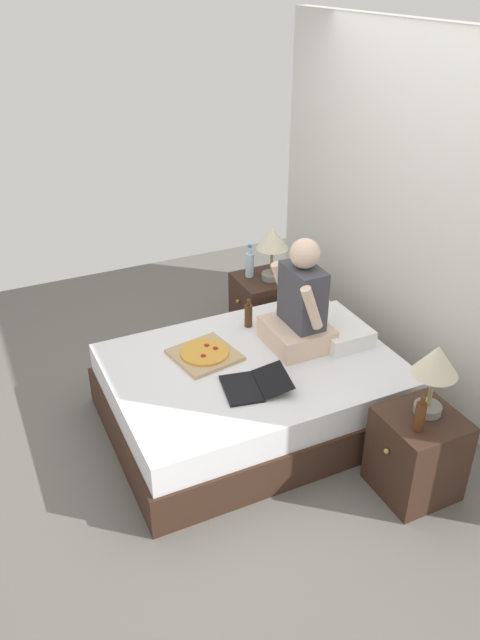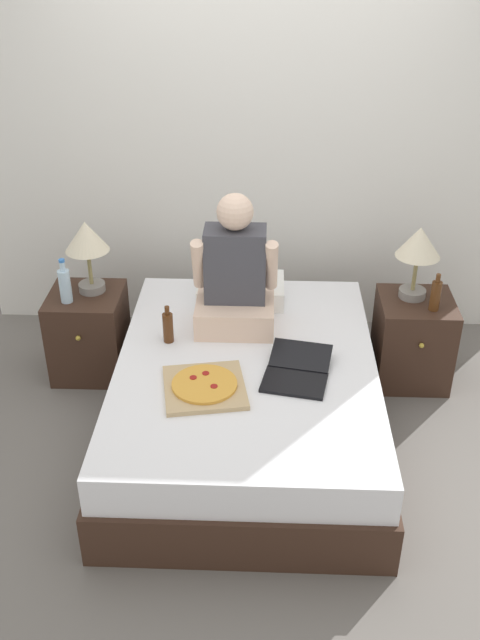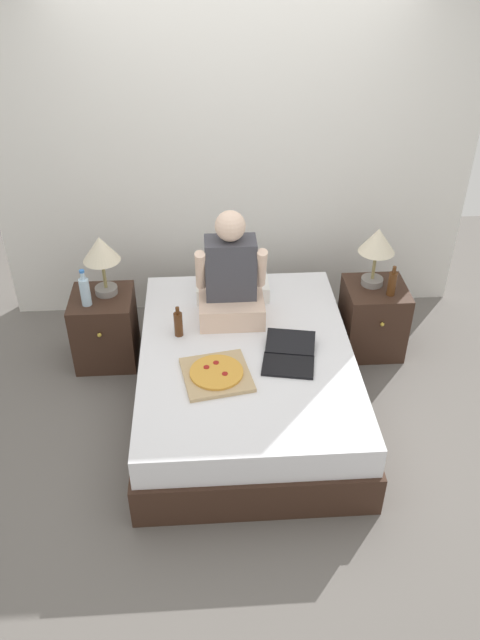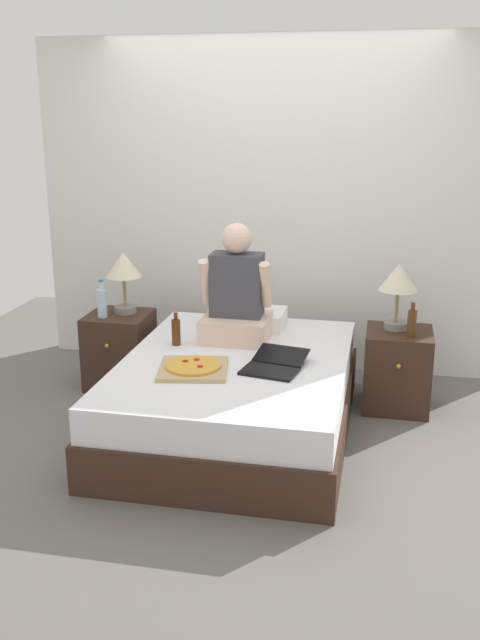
# 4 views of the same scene
# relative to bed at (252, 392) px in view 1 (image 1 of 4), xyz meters

# --- Properties ---
(ground_plane) EXTENTS (5.64, 5.64, 0.00)m
(ground_plane) POSITION_rel_bed_xyz_m (0.00, 0.00, -0.24)
(ground_plane) COLOR #66605B
(wall_back) EXTENTS (3.64, 0.12, 2.50)m
(wall_back) POSITION_rel_bed_xyz_m (0.00, 1.32, 1.01)
(wall_back) COLOR silver
(wall_back) RESTS_ON ground
(bed) EXTENTS (1.41, 1.93, 0.49)m
(bed) POSITION_rel_bed_xyz_m (0.00, 0.00, 0.00)
(bed) COLOR #382319
(bed) RESTS_ON ground
(nightstand_left) EXTENTS (0.44, 0.47, 0.55)m
(nightstand_left) POSITION_rel_bed_xyz_m (-1.00, 0.60, 0.03)
(nightstand_left) COLOR #382319
(nightstand_left) RESTS_ON ground
(lamp_on_left_nightstand) EXTENTS (0.26, 0.26, 0.45)m
(lamp_on_left_nightstand) POSITION_rel_bed_xyz_m (-0.96, 0.65, 0.63)
(lamp_on_left_nightstand) COLOR gray
(lamp_on_left_nightstand) RESTS_ON nightstand_left
(water_bottle) EXTENTS (0.07, 0.07, 0.28)m
(water_bottle) POSITION_rel_bed_xyz_m (-1.08, 0.51, 0.42)
(water_bottle) COLOR silver
(water_bottle) RESTS_ON nightstand_left
(nightstand_right) EXTENTS (0.44, 0.47, 0.55)m
(nightstand_right) POSITION_rel_bed_xyz_m (1.00, 0.60, 0.03)
(nightstand_right) COLOR #382319
(nightstand_right) RESTS_ON ground
(lamp_on_right_nightstand) EXTENTS (0.26, 0.26, 0.45)m
(lamp_on_right_nightstand) POSITION_rel_bed_xyz_m (0.97, 0.65, 0.63)
(lamp_on_right_nightstand) COLOR gray
(lamp_on_right_nightstand) RESTS_ON nightstand_right
(beer_bottle) EXTENTS (0.06, 0.06, 0.23)m
(beer_bottle) POSITION_rel_bed_xyz_m (1.07, 0.50, 0.40)
(beer_bottle) COLOR #512D14
(beer_bottle) RESTS_ON nightstand_right
(pillow) EXTENTS (0.52, 0.34, 0.12)m
(pillow) POSITION_rel_bed_xyz_m (-0.06, 0.68, 0.31)
(pillow) COLOR white
(pillow) RESTS_ON bed
(person_seated) EXTENTS (0.47, 0.40, 0.78)m
(person_seated) POSITION_rel_bed_xyz_m (-0.08, 0.39, 0.54)
(person_seated) COLOR beige
(person_seated) RESTS_ON bed
(laptop) EXTENTS (0.39, 0.47, 0.07)m
(laptop) POSITION_rel_bed_xyz_m (0.26, -0.13, 0.27)
(laptop) COLOR black
(laptop) RESTS_ON bed
(pizza_box) EXTENTS (0.46, 0.46, 0.05)m
(pizza_box) POSITION_rel_bed_xyz_m (-0.20, -0.26, 0.27)
(pizza_box) COLOR tan
(pizza_box) RESTS_ON bed
(beer_bottle_on_bed) EXTENTS (0.06, 0.06, 0.22)m
(beer_bottle_on_bed) POSITION_rel_bed_xyz_m (-0.44, 0.18, 0.34)
(beer_bottle_on_bed) COLOR #4C2811
(beer_bottle_on_bed) RESTS_ON bed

